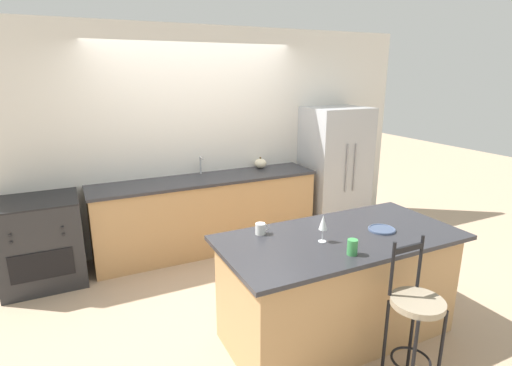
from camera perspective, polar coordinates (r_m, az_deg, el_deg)
ground_plane at (r=4.89m, az=-5.36°, el=-10.73°), size 18.00×18.00×0.00m
wall_back at (r=5.08m, az=-8.42°, el=6.24°), size 6.00×0.07×2.70m
back_counter at (r=5.02m, az=-6.95°, el=-4.29°), size 2.76×0.65×0.92m
sink_faucet at (r=5.03m, az=-7.89°, el=2.82°), size 0.02×0.13×0.22m
kitchen_island at (r=3.48m, az=11.60°, el=-14.15°), size 1.97×0.95×0.90m
refrigerator at (r=5.71m, az=11.09°, el=2.03°), size 0.83×0.71×1.70m
oven_range at (r=4.75m, az=-28.28°, el=-7.38°), size 0.79×0.71×0.92m
bar_stool_near at (r=3.07m, az=21.77°, el=-17.15°), size 0.36×0.36×1.08m
dinner_plate at (r=3.47m, az=17.54°, el=-6.32°), size 0.22×0.22×0.02m
wine_glass at (r=3.09m, az=9.56°, el=-5.66°), size 0.07×0.07×0.22m
coffee_mug at (r=3.23m, az=0.67°, el=-6.54°), size 0.11×0.08×0.09m
tumbler_cup at (r=2.96m, az=13.60°, el=-8.89°), size 0.07×0.07×0.11m
pumpkin_decoration at (r=5.31m, az=0.63°, el=2.82°), size 0.16×0.16×0.15m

